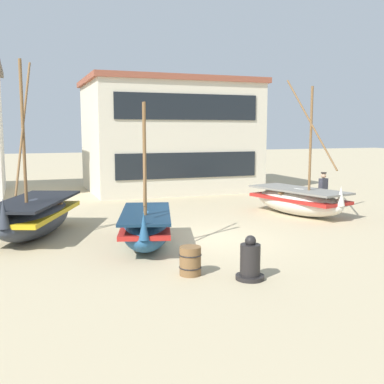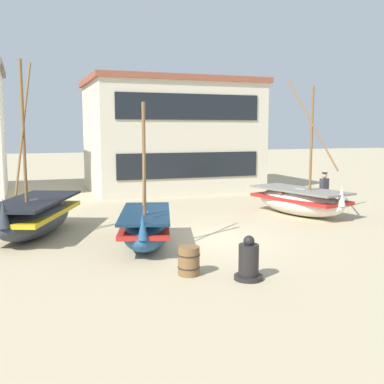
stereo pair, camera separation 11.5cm
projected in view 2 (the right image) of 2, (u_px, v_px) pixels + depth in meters
ground_plane at (203, 239)px, 15.02m from camera, size 120.00×120.00×0.00m
fishing_boat_near_left at (146, 227)px, 14.01m from camera, size 2.44×4.07×4.31m
fishing_boat_centre_large at (34, 216)px, 15.40m from camera, size 3.44×5.02×5.62m
fishing_boat_far_right at (300, 200)px, 19.19m from camera, size 2.69×4.61×5.52m
fisherman_by_hull at (324, 192)px, 20.01m from camera, size 0.40×0.30×1.68m
capstan_winch at (249, 262)px, 10.92m from camera, size 0.68×0.68×1.05m
wooden_barrel at (189, 261)px, 11.26m from camera, size 0.56×0.56×0.70m
harbor_building_main at (171, 135)px, 27.26m from camera, size 9.55×6.92×6.30m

